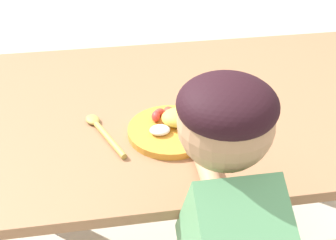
{
  "coord_description": "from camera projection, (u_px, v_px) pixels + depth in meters",
  "views": [
    {
      "loc": [
        -0.24,
        -1.1,
        1.4
      ],
      "look_at": [
        -0.08,
        -0.11,
        0.72
      ],
      "focal_mm": 48.47,
      "sensor_mm": 36.0,
      "label": 1
    }
  ],
  "objects": [
    {
      "name": "fork",
      "position": [
        238.0,
        122.0,
        1.24
      ],
      "size": [
        0.03,
        0.21,
        0.01
      ],
      "rotation": [
        0.0,
        0.0,
        1.56
      ],
      "color": "silver",
      "rests_on": "dining_table"
    },
    {
      "name": "plate",
      "position": [
        171.0,
        127.0,
        1.2
      ],
      "size": [
        0.22,
        0.22,
        0.06
      ],
      "color": "gold",
      "rests_on": "dining_table"
    },
    {
      "name": "spoon",
      "position": [
        103.0,
        131.0,
        1.2
      ],
      "size": [
        0.11,
        0.21,
        0.02
      ],
      "rotation": [
        0.0,
        0.0,
        1.96
      ],
      "color": "tan",
      "rests_on": "dining_table"
    },
    {
      "name": "dining_table",
      "position": [
        188.0,
        131.0,
        1.39
      ],
      "size": [
        1.34,
        0.84,
        0.7
      ],
      "color": "#9A6A49",
      "rests_on": "ground_plane"
    }
  ]
}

